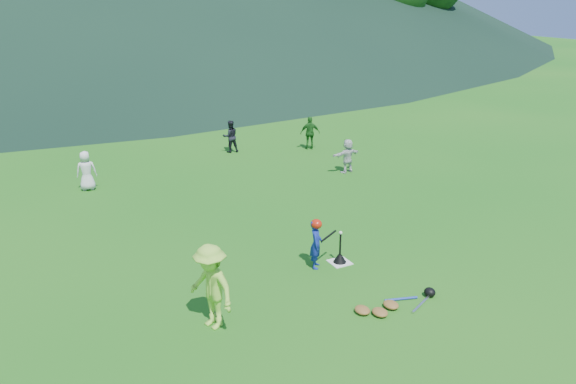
% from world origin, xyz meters
% --- Properties ---
extents(ground, '(120.00, 120.00, 0.00)m').
position_xyz_m(ground, '(0.00, 0.00, 0.00)').
color(ground, '#175F15').
rests_on(ground, ground).
extents(home_plate, '(0.45, 0.45, 0.02)m').
position_xyz_m(home_plate, '(0.00, 0.00, 0.01)').
color(home_plate, silver).
rests_on(home_plate, ground).
extents(baseball, '(0.08, 0.08, 0.08)m').
position_xyz_m(baseball, '(0.00, 0.00, 0.74)').
color(baseball, white).
rests_on(baseball, batting_tee).
extents(batter_child, '(0.45, 0.48, 1.11)m').
position_xyz_m(batter_child, '(-0.58, 0.08, 0.56)').
color(batter_child, navy).
rests_on(batter_child, ground).
extents(adult_coach, '(0.92, 1.19, 1.62)m').
position_xyz_m(adult_coach, '(-3.43, -1.06, 0.81)').
color(adult_coach, '#97D53E').
rests_on(adult_coach, ground).
extents(fielder_a, '(0.65, 0.48, 1.22)m').
position_xyz_m(fielder_a, '(-4.17, 7.78, 0.61)').
color(fielder_a, silver).
rests_on(fielder_a, ground).
extents(fielder_b, '(0.64, 0.53, 1.22)m').
position_xyz_m(fielder_b, '(1.35, 9.71, 0.61)').
color(fielder_b, black).
rests_on(fielder_b, ground).
extents(fielder_c, '(0.81, 0.58, 1.27)m').
position_xyz_m(fielder_c, '(4.22, 8.68, 0.64)').
color(fielder_c, '#1B591A').
rests_on(fielder_c, ground).
extents(fielder_d, '(1.10, 0.45, 1.15)m').
position_xyz_m(fielder_d, '(3.86, 5.55, 0.58)').
color(fielder_d, silver).
rests_on(fielder_d, ground).
extents(batting_tee, '(0.30, 0.30, 0.68)m').
position_xyz_m(batting_tee, '(0.00, 0.00, 0.13)').
color(batting_tee, black).
rests_on(batting_tee, home_plate).
extents(batter_gear, '(0.70, 0.34, 0.47)m').
position_xyz_m(batter_gear, '(-0.56, 0.08, 1.01)').
color(batter_gear, '#B01C0B').
rests_on(batter_gear, ground).
extents(equipment_pile, '(1.80, 0.67, 0.19)m').
position_xyz_m(equipment_pile, '(-0.16, -2.08, 0.07)').
color(equipment_pile, olive).
rests_on(equipment_pile, ground).
extents(outfield_fence, '(70.07, 0.08, 1.33)m').
position_xyz_m(outfield_fence, '(0.00, 28.00, 0.70)').
color(outfield_fence, gray).
rests_on(outfield_fence, ground).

